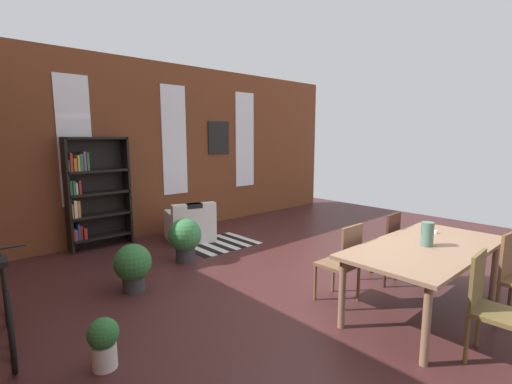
% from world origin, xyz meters
% --- Properties ---
extents(ground_plane, '(10.64, 10.64, 0.00)m').
position_xyz_m(ground_plane, '(0.00, 0.00, 0.00)').
color(ground_plane, '#411F1E').
extents(back_wall_brick, '(9.09, 0.12, 3.39)m').
position_xyz_m(back_wall_brick, '(0.00, 4.15, 1.69)').
color(back_wall_brick, brown).
rests_on(back_wall_brick, ground).
extents(window_pane_0, '(0.55, 0.02, 2.20)m').
position_xyz_m(window_pane_0, '(-1.89, 4.08, 1.86)').
color(window_pane_0, white).
extents(window_pane_1, '(0.55, 0.02, 2.20)m').
position_xyz_m(window_pane_1, '(0.00, 4.08, 1.86)').
color(window_pane_1, white).
extents(window_pane_2, '(0.55, 0.02, 2.20)m').
position_xyz_m(window_pane_2, '(1.89, 4.08, 1.86)').
color(window_pane_2, white).
extents(dining_table, '(2.10, 1.04, 0.77)m').
position_xyz_m(dining_table, '(0.17, -0.99, 0.70)').
color(dining_table, '#8C6950').
rests_on(dining_table, ground).
extents(vase_on_table, '(0.13, 0.13, 0.26)m').
position_xyz_m(vase_on_table, '(0.15, -0.99, 0.90)').
color(vase_on_table, '#4C7266').
rests_on(vase_on_table, dining_table).
extents(tealight_candle_0, '(0.04, 0.04, 0.04)m').
position_xyz_m(tealight_candle_0, '(0.75, -0.85, 0.79)').
color(tealight_candle_0, silver).
rests_on(tealight_candle_0, dining_table).
extents(dining_chair_far_left, '(0.40, 0.40, 0.95)m').
position_xyz_m(dining_chair_far_left, '(-0.30, -0.24, 0.51)').
color(dining_chair_far_left, brown).
rests_on(dining_chair_far_left, ground).
extents(dining_chair_near_left, '(0.42, 0.42, 0.95)m').
position_xyz_m(dining_chair_near_left, '(-0.31, -1.73, 0.51)').
color(dining_chair_near_left, brown).
rests_on(dining_chair_near_left, ground).
extents(dining_chair_far_right, '(0.43, 0.43, 0.95)m').
position_xyz_m(dining_chair_far_right, '(0.65, -0.24, 0.51)').
color(dining_chair_far_right, '#422118').
rests_on(dining_chair_far_right, ground).
extents(bookshelf_tall, '(1.05, 0.29, 1.94)m').
position_xyz_m(bookshelf_tall, '(-1.70, 3.91, 1.00)').
color(bookshelf_tall, black).
rests_on(bookshelf_tall, ground).
extents(armchair_white, '(0.99, 0.99, 0.75)m').
position_xyz_m(armchair_white, '(-0.22, 3.20, 0.28)').
color(armchair_white, white).
rests_on(armchair_white, ground).
extents(bicycle_second, '(0.44, 1.66, 0.89)m').
position_xyz_m(bicycle_second, '(-3.34, 1.40, 0.34)').
color(bicycle_second, black).
rests_on(bicycle_second, ground).
extents(potted_plant_by_shelf, '(0.47, 0.47, 0.61)m').
position_xyz_m(potted_plant_by_shelf, '(-1.98, 1.72, 0.34)').
color(potted_plant_by_shelf, '#333338').
rests_on(potted_plant_by_shelf, ground).
extents(potted_plant_corner, '(0.52, 0.52, 0.68)m').
position_xyz_m(potted_plant_corner, '(-0.91, 2.25, 0.38)').
color(potted_plant_corner, '#333338').
rests_on(potted_plant_corner, ground).
extents(potted_plant_window, '(0.26, 0.26, 0.44)m').
position_xyz_m(potted_plant_window, '(-2.82, 0.39, 0.24)').
color(potted_plant_window, silver).
rests_on(potted_plant_window, ground).
extents(striped_rug, '(1.28, 1.01, 0.01)m').
position_xyz_m(striped_rug, '(0.02, 2.64, 0.00)').
color(striped_rug, black).
rests_on(striped_rug, ground).
extents(framed_picture, '(0.56, 0.03, 0.72)m').
position_xyz_m(framed_picture, '(1.11, 4.08, 1.92)').
color(framed_picture, black).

